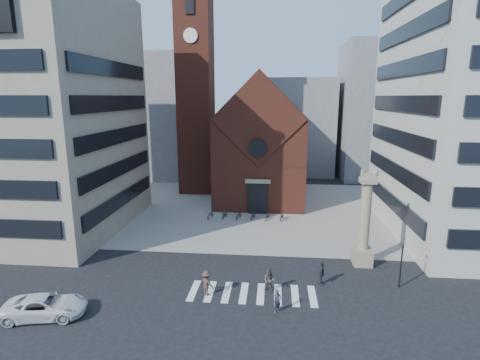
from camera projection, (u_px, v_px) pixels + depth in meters
The scene contains 22 objects.
ground at pixel (248, 275), 31.52m from camera, with size 120.00×120.00×0.00m, color black.
piazza at pixel (258, 209), 49.97m from camera, with size 46.00×30.00×0.05m, color gray.
zebra_crossing at pixel (252, 293), 28.55m from camera, with size 10.20×3.20×0.01m, color white, non-canonical shape.
church at pixel (261, 144), 54.10m from camera, with size 12.00×16.65×18.00m.
campanile at pixel (196, 89), 56.20m from camera, with size 5.50×5.50×31.20m.
building_left at pixel (35, 112), 40.59m from camera, with size 18.00×20.00×26.00m, color gray.
bg_block_left at pixel (157, 117), 69.81m from camera, with size 16.00×14.00×22.00m, color gray.
bg_block_mid at pixel (296, 126), 72.73m from camera, with size 14.00×12.00×18.00m, color gray.
bg_block_right at pixel (386, 112), 67.70m from camera, with size 16.00×14.00×24.00m, color gray.
lion_column at pixel (364, 228), 32.77m from camera, with size 1.63×1.60×8.68m.
traffic_light at pixel (401, 260), 28.95m from camera, with size 0.13×0.16×4.30m.
white_car at pixel (45, 306), 25.41m from camera, with size 2.49×5.41×1.50m, color silver.
pedestrian_0 at pixel (277, 301), 25.90m from camera, with size 0.61×0.40×1.68m, color #362F41.
pedestrian_1 at pixel (269, 280), 28.64m from camera, with size 0.91×0.71×1.87m, color #4C423D.
pedestrian_2 at pixel (322, 273), 29.76m from camera, with size 1.10×0.46×1.88m, color #292931.
pedestrian_3 at pixel (207, 283), 28.13m from camera, with size 1.26×0.72×1.95m, color #43302D.
scooter_0 at pixel (210, 214), 46.06m from camera, with size 0.60×1.71×0.90m, color black.
scooter_1 at pixel (224, 214), 45.89m from camera, with size 0.47×1.66×1.00m, color black.
scooter_2 at pixel (239, 215), 45.75m from camera, with size 0.60×1.71×0.90m, color black.
scooter_3 at pixel (253, 215), 45.58m from camera, with size 0.47×1.66×1.00m, color black.
scooter_4 at pixel (267, 216), 45.43m from camera, with size 0.60×1.71×0.90m, color black.
scooter_5 at pixel (282, 216), 45.26m from camera, with size 0.47×1.66×1.00m, color black.
Camera 1 is at (2.05, -28.95, 14.69)m, focal length 28.00 mm.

